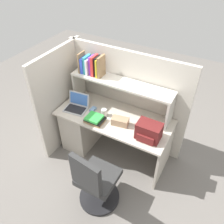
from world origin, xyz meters
TOP-DOWN VIEW (x-y plane):
  - ground_plane at (0.00, 0.00)m, footprint 8.00×8.00m
  - desk at (-0.39, 0.00)m, footprint 1.60×0.70m
  - cubicle_partition_rear at (0.00, 0.38)m, footprint 1.84×0.05m
  - cubicle_partition_left at (-0.85, -0.05)m, footprint 0.05×1.06m
  - overhead_hutch at (0.00, 0.20)m, footprint 1.44×0.28m
  - reference_books_on_shelf at (-0.45, 0.20)m, footprint 0.34×0.18m
  - laptop at (-0.55, -0.09)m, footprint 0.34×0.29m
  - backpack at (0.56, -0.15)m, footprint 0.30×0.23m
  - computer_mouse at (-0.33, -0.02)m, footprint 0.06×0.11m
  - paper_cup at (-0.14, -0.03)m, footprint 0.08×0.08m
  - tissue_box at (0.15, -0.09)m, footprint 0.24×0.16m
  - desk_book_stack at (-0.18, -0.21)m, footprint 0.25×0.20m
  - office_chair at (0.20, -0.83)m, footprint 0.52×0.52m

SIDE VIEW (x-z plane):
  - ground_plane at x=0.00m, z-range 0.00..0.00m
  - office_chair at x=0.20m, z-range -0.07..0.86m
  - desk at x=-0.39m, z-range 0.04..0.77m
  - computer_mouse at x=-0.33m, z-range 0.73..0.76m
  - desk_book_stack at x=-0.18m, z-range 0.73..0.82m
  - cubicle_partition_rear at x=0.00m, z-range 0.00..1.55m
  - cubicle_partition_left at x=-0.85m, z-range 0.00..1.55m
  - paper_cup at x=-0.14m, z-range 0.73..0.83m
  - tissue_box at x=0.15m, z-range 0.73..0.83m
  - laptop at x=-0.55m, z-range 0.67..0.89m
  - backpack at x=0.56m, z-range 0.73..0.95m
  - overhead_hutch at x=0.00m, z-range 0.86..1.31m
  - reference_books_on_shelf at x=-0.45m, z-range 1.16..1.46m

